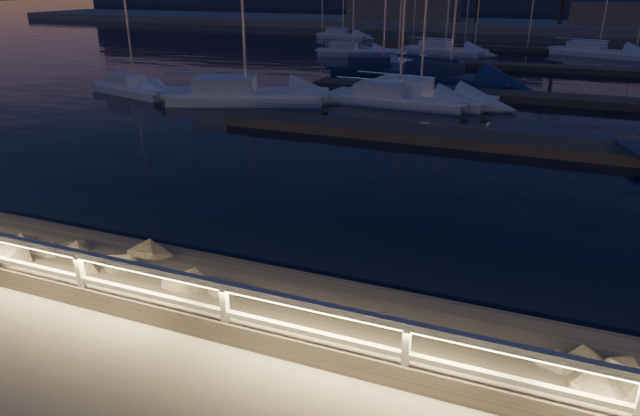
# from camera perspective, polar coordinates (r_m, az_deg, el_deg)

# --- Properties ---
(ground) EXTENTS (400.00, 400.00, 0.00)m
(ground) POSITION_cam_1_polar(r_m,az_deg,el_deg) (9.08, 2.02, -15.61)
(ground) COLOR #9F9B90
(ground) RESTS_ON ground
(harbor_water) EXTENTS (400.00, 440.00, 0.60)m
(harbor_water) POSITION_cam_1_polar(r_m,az_deg,el_deg) (38.63, 18.59, 11.12)
(harbor_water) COLOR black
(harbor_water) RESTS_ON ground
(guard_rail) EXTENTS (44.11, 0.12, 1.06)m
(guard_rail) POSITION_cam_1_polar(r_m,az_deg,el_deg) (8.65, 1.66, -11.44)
(guard_rail) COLOR silver
(guard_rail) RESTS_ON ground
(floating_docks) EXTENTS (22.00, 36.00, 0.40)m
(floating_docks) POSITION_cam_1_polar(r_m,az_deg,el_deg) (39.80, 18.85, 12.21)
(floating_docks) COLOR #4F4841
(floating_docks) RESTS_ON ground
(far_shore) EXTENTS (160.00, 14.00, 5.20)m
(far_shore) POSITION_cam_1_polar(r_m,az_deg,el_deg) (81.04, 21.25, 16.80)
(far_shore) COLOR #9F9B90
(far_shore) RESTS_ON ground
(sailboat_a) EXTENTS (6.33, 3.29, 10.45)m
(sailboat_a) POSITION_cam_1_polar(r_m,az_deg,el_deg) (35.03, -18.19, 11.43)
(sailboat_a) COLOR white
(sailboat_a) RESTS_ON ground
(sailboat_b) EXTENTS (8.97, 5.37, 14.82)m
(sailboat_b) POSITION_cam_1_polar(r_m,az_deg,el_deg) (31.17, -7.82, 11.26)
(sailboat_b) COLOR white
(sailboat_b) RESTS_ON ground
(sailboat_c) EXTENTS (7.52, 2.64, 12.56)m
(sailboat_c) POSITION_cam_1_polar(r_m,az_deg,el_deg) (30.63, 7.59, 10.95)
(sailboat_c) COLOR white
(sailboat_c) RESTS_ON ground
(sailboat_e) EXTENTS (6.76, 2.87, 11.23)m
(sailboat_e) POSITION_cam_1_polar(r_m,az_deg,el_deg) (44.49, 7.60, 14.35)
(sailboat_e) COLOR white
(sailboat_e) RESTS_ON ground
(sailboat_f) EXTENTS (8.04, 3.51, 13.26)m
(sailboat_f) POSITION_cam_1_polar(r_m,az_deg,el_deg) (31.37, 9.62, 11.16)
(sailboat_f) COLOR white
(sailboat_f) RESTS_ON ground
(sailboat_g) EXTENTS (9.09, 5.53, 14.97)m
(sailboat_g) POSITION_cam_1_polar(r_m,az_deg,el_deg) (37.54, 12.52, 12.71)
(sailboat_g) COLOR navy
(sailboat_g) RESTS_ON ground
(sailboat_i) EXTENTS (6.56, 3.11, 10.85)m
(sailboat_i) POSITION_cam_1_polar(r_m,az_deg,el_deg) (50.87, 3.08, 15.42)
(sailboat_i) COLOR white
(sailboat_i) RESTS_ON ground
(sailboat_j) EXTENTS (8.17, 4.93, 13.51)m
(sailboat_j) POSITION_cam_1_polar(r_m,az_deg,el_deg) (41.14, 6.00, 13.85)
(sailboat_j) COLOR navy
(sailboat_j) RESTS_ON ground
(sailboat_k) EXTENTS (8.27, 4.92, 13.60)m
(sailboat_k) POSITION_cam_1_polar(r_m,az_deg,el_deg) (55.80, 25.84, 13.95)
(sailboat_k) COLOR white
(sailboat_k) RESTS_ON ground
(sailboat_m) EXTENTS (6.31, 2.79, 10.46)m
(sailboat_m) POSITION_cam_1_polar(r_m,az_deg,el_deg) (66.06, 2.16, 16.91)
(sailboat_m) COLOR white
(sailboat_m) RESTS_ON ground
(sailboat_n) EXTENTS (7.41, 3.39, 12.20)m
(sailboat_n) POSITION_cam_1_polar(r_m,az_deg,el_deg) (53.07, 12.19, 15.26)
(sailboat_n) COLOR white
(sailboat_n) RESTS_ON ground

